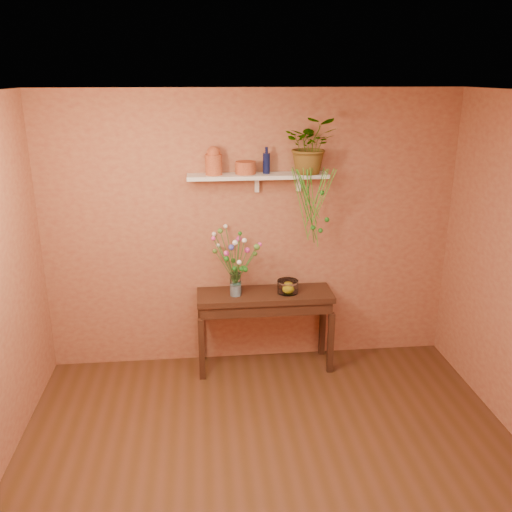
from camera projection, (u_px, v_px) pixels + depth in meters
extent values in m
plane|color=#522D1C|center=(279.00, 492.00, 3.86)|extent=(4.00, 4.00, 0.00)
plane|color=silver|center=(285.00, 96.00, 3.00)|extent=(4.00, 4.00, 0.00)
cube|color=#B47852|center=(251.00, 232.00, 5.31)|extent=(4.00, 0.04, 2.70)
cube|color=#3E2017|center=(265.00, 295.00, 5.29)|extent=(1.31, 0.42, 0.06)
cube|color=#3E2017|center=(265.00, 303.00, 5.32)|extent=(1.26, 0.39, 0.11)
cube|color=#3E2017|center=(202.00, 349.00, 5.20)|extent=(0.06, 0.06, 0.63)
cube|color=#3E2017|center=(331.00, 343.00, 5.33)|extent=(0.06, 0.06, 0.63)
cube|color=#3E2017|center=(201.00, 332.00, 5.55)|extent=(0.06, 0.06, 0.63)
cube|color=#3E2017|center=(322.00, 327.00, 5.67)|extent=(0.06, 0.06, 0.63)
cube|color=white|center=(258.00, 176.00, 5.01)|extent=(1.30, 0.24, 0.04)
cube|color=white|center=(257.00, 184.00, 5.13)|extent=(0.04, 0.05, 0.15)
cube|color=white|center=(299.00, 183.00, 5.17)|extent=(0.04, 0.05, 0.15)
cylinder|color=#BF5E38|center=(214.00, 165.00, 4.94)|extent=(0.17, 0.17, 0.19)
sphere|color=#BF5E38|center=(213.00, 153.00, 4.91)|extent=(0.12, 0.12, 0.12)
cylinder|color=#BF5E38|center=(245.00, 168.00, 5.00)|extent=(0.24, 0.24, 0.11)
cylinder|color=#0B1138|center=(266.00, 163.00, 5.01)|extent=(0.09, 0.09, 0.19)
cylinder|color=#0B1138|center=(267.00, 150.00, 4.97)|extent=(0.03, 0.03, 0.06)
imported|color=#1E641A|center=(311.00, 145.00, 4.95)|extent=(0.52, 0.47, 0.52)
cylinder|color=#1E641A|center=(307.00, 207.00, 4.93)|extent=(0.25, 0.23, 0.70)
cylinder|color=green|center=(318.00, 205.00, 4.96)|extent=(0.15, 0.15, 0.68)
cylinder|color=green|center=(300.00, 206.00, 4.97)|extent=(0.20, 0.11, 0.70)
cylinder|color=#1E641A|center=(301.00, 195.00, 4.99)|extent=(0.17, 0.04, 0.51)
cylinder|color=green|center=(309.00, 194.00, 4.92)|extent=(0.25, 0.13, 0.48)
cylinder|color=green|center=(307.00, 198.00, 4.93)|extent=(0.04, 0.15, 0.54)
cylinder|color=#1E641A|center=(320.00, 186.00, 4.94)|extent=(0.06, 0.05, 0.34)
cylinder|color=green|center=(316.00, 199.00, 4.94)|extent=(0.15, 0.17, 0.56)
cylinder|color=green|center=(305.00, 189.00, 4.96)|extent=(0.06, 0.10, 0.41)
cylinder|color=#1E641A|center=(309.00, 187.00, 4.93)|extent=(0.04, 0.10, 0.36)
cylinder|color=green|center=(303.00, 188.00, 4.90)|extent=(0.16, 0.11, 0.36)
cylinder|color=green|center=(323.00, 196.00, 4.96)|extent=(0.17, 0.12, 0.52)
cylinder|color=#1E641A|center=(310.00, 207.00, 4.97)|extent=(0.13, 0.16, 0.73)
cylinder|color=green|center=(314.00, 208.00, 5.02)|extent=(0.12, 0.06, 0.76)
cylinder|color=green|center=(326.00, 194.00, 4.92)|extent=(0.14, 0.19, 0.47)
cylinder|color=#1E641A|center=(307.00, 197.00, 4.95)|extent=(0.23, 0.17, 0.54)
sphere|color=#1E641A|center=(327.00, 220.00, 5.04)|extent=(0.05, 0.05, 0.05)
sphere|color=#1E641A|center=(313.00, 228.00, 5.07)|extent=(0.05, 0.05, 0.05)
sphere|color=#1E641A|center=(322.00, 193.00, 4.96)|extent=(0.05, 0.05, 0.05)
sphere|color=#1E641A|center=(320.00, 231.00, 5.03)|extent=(0.05, 0.05, 0.05)
cylinder|color=white|center=(235.00, 284.00, 5.19)|extent=(0.11, 0.11, 0.22)
cylinder|color=silver|center=(236.00, 290.00, 5.21)|extent=(0.10, 0.10, 0.11)
cylinder|color=#386B28|center=(235.00, 263.00, 5.06)|extent=(0.01, 0.12, 0.43)
sphere|color=white|center=(235.00, 243.00, 4.94)|extent=(0.05, 0.05, 0.05)
cylinder|color=#386B28|center=(237.00, 272.00, 5.05)|extent=(0.03, 0.21, 0.27)
sphere|color=white|center=(239.00, 262.00, 4.91)|extent=(0.04, 0.04, 0.04)
cylinder|color=#386B28|center=(240.00, 262.00, 5.05)|extent=(0.08, 0.15, 0.46)
sphere|color=white|center=(244.00, 241.00, 4.91)|extent=(0.05, 0.05, 0.05)
cylinder|color=#386B28|center=(246.00, 265.00, 5.03)|extent=(0.18, 0.21, 0.42)
sphere|color=#547D2D|center=(257.00, 247.00, 4.88)|extent=(0.06, 0.06, 0.06)
cylinder|color=#386B28|center=(247.00, 264.00, 5.09)|extent=(0.23, 0.10, 0.40)
sphere|color=#E23AA1|center=(260.00, 245.00, 5.00)|extent=(0.04, 0.04, 0.04)
cylinder|color=#386B28|center=(245.00, 268.00, 5.14)|extent=(0.19, 0.02, 0.29)
sphere|color=#547D2D|center=(255.00, 254.00, 5.10)|extent=(0.04, 0.04, 0.04)
cylinder|color=#386B28|center=(241.00, 266.00, 5.15)|extent=(0.12, 0.04, 0.31)
sphere|color=#E23AA1|center=(247.00, 250.00, 5.12)|extent=(0.05, 0.05, 0.05)
cylinder|color=#386B28|center=(238.00, 258.00, 5.15)|extent=(0.06, 0.08, 0.46)
sphere|color=#1E641A|center=(240.00, 233.00, 5.11)|extent=(0.04, 0.04, 0.04)
cylinder|color=#386B28|center=(238.00, 257.00, 5.26)|extent=(0.07, 0.30, 0.41)
sphere|color=#3F46AF|center=(241.00, 233.00, 5.34)|extent=(0.06, 0.06, 0.06)
cylinder|color=#386B28|center=(237.00, 261.00, 5.17)|extent=(0.05, 0.11, 0.40)
sphere|color=#E23AA1|center=(239.00, 239.00, 5.16)|extent=(0.05, 0.05, 0.05)
cylinder|color=#386B28|center=(230.00, 254.00, 5.19)|extent=(0.08, 0.21, 0.50)
sphere|color=white|center=(226.00, 226.00, 5.20)|extent=(0.04, 0.04, 0.04)
cylinder|color=#386B28|center=(225.00, 258.00, 5.22)|extent=(0.18, 0.26, 0.42)
sphere|color=white|center=(214.00, 234.00, 5.26)|extent=(0.05, 0.05, 0.05)
cylinder|color=#386B28|center=(227.00, 264.00, 5.20)|extent=(0.15, 0.19, 0.33)
sphere|color=white|center=(218.00, 245.00, 5.23)|extent=(0.04, 0.04, 0.04)
cylinder|color=#386B28|center=(225.00, 267.00, 5.17)|extent=(0.19, 0.10, 0.29)
sphere|color=#547D2D|center=(215.00, 251.00, 5.15)|extent=(0.05, 0.05, 0.05)
cylinder|color=#386B28|center=(225.00, 261.00, 5.09)|extent=(0.21, 0.03, 0.45)
sphere|color=#E23AA1|center=(213.00, 238.00, 5.00)|extent=(0.04, 0.04, 0.04)
cylinder|color=#386B28|center=(228.00, 257.00, 5.08)|extent=(0.14, 0.03, 0.52)
sphere|color=#547D2D|center=(220.00, 231.00, 4.98)|extent=(0.05, 0.05, 0.05)
cylinder|color=#386B28|center=(231.00, 268.00, 5.10)|extent=(0.09, 0.07, 0.31)
sphere|color=#E23AA1|center=(226.00, 253.00, 5.02)|extent=(0.05, 0.05, 0.05)
cylinder|color=#386B28|center=(231.00, 271.00, 5.08)|extent=(0.09, 0.12, 0.28)
sphere|color=#1E641A|center=(227.00, 259.00, 4.99)|extent=(0.05, 0.05, 0.05)
cylinder|color=#386B28|center=(233.00, 265.00, 5.06)|extent=(0.05, 0.13, 0.39)
sphere|color=#3F46AF|center=(231.00, 247.00, 4.94)|extent=(0.06, 0.06, 0.06)
sphere|color=#1E641A|center=(235.00, 269.00, 5.25)|extent=(0.05, 0.05, 0.05)
sphere|color=#1E641A|center=(233.00, 261.00, 5.20)|extent=(0.05, 0.05, 0.05)
sphere|color=#1E641A|center=(245.00, 270.00, 4.99)|extent=(0.05, 0.05, 0.05)
sphere|color=#1E641A|center=(244.00, 268.00, 5.13)|extent=(0.05, 0.05, 0.05)
sphere|color=#1E641A|center=(241.00, 269.00, 5.10)|extent=(0.05, 0.05, 0.05)
sphere|color=#1E641A|center=(235.00, 269.00, 5.07)|extent=(0.05, 0.05, 0.05)
cylinder|color=white|center=(288.00, 287.00, 5.27)|extent=(0.21, 0.21, 0.12)
cylinder|color=white|center=(288.00, 292.00, 5.29)|extent=(0.20, 0.20, 0.01)
sphere|color=yellow|center=(288.00, 288.00, 5.26)|extent=(0.08, 0.08, 0.08)
cube|color=#356982|center=(238.00, 288.00, 5.22)|extent=(0.07, 0.06, 0.13)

